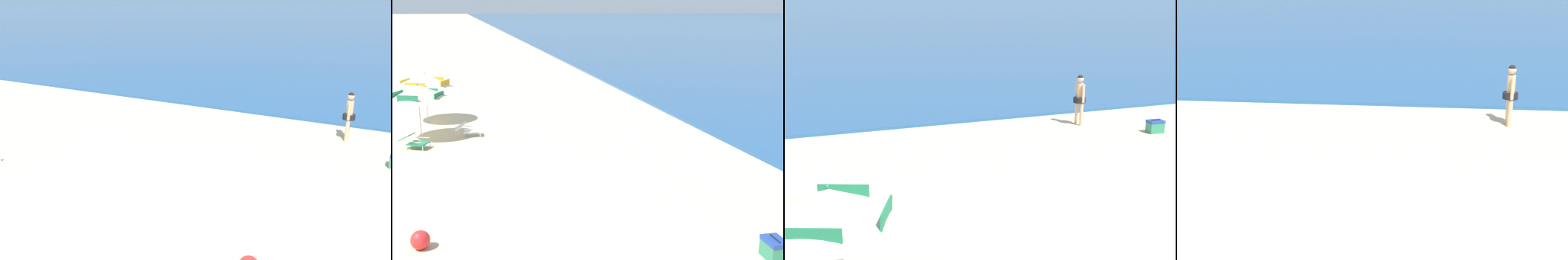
# 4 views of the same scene
# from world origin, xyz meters

# --- Properties ---
(beach_umbrella_striped_main) EXTENTS (2.84, 2.82, 2.01)m
(beach_umbrella_striped_main) POSITION_xyz_m (-5.52, 2.91, 1.70)
(beach_umbrella_striped_main) COLOR silver
(beach_umbrella_striped_main) RESTS_ON ground
(beach_umbrella_striped_second) EXTENTS (3.21, 3.22, 2.09)m
(beach_umbrella_striped_second) POSITION_xyz_m (-8.31, 2.98, 1.74)
(beach_umbrella_striped_second) COLOR silver
(beach_umbrella_striped_second) RESTS_ON ground
(lounge_chair_beside_umbrella) EXTENTS (0.59, 0.91, 0.52)m
(lounge_chair_beside_umbrella) POSITION_xyz_m (-5.47, 4.53, 0.27)
(lounge_chair_beside_umbrella) COLOR white
(lounge_chair_beside_umbrella) RESTS_ON ground
(lounge_chair_facing_sea) EXTENTS (0.85, 1.02, 0.52)m
(lounge_chair_facing_sea) POSITION_xyz_m (-4.27, 2.76, 0.27)
(lounge_chair_facing_sea) COLOR #1E7F56
(lounge_chair_facing_sea) RESTS_ON ground
(cooler_box) EXTENTS (0.52, 0.38, 0.43)m
(cooler_box) POSITION_xyz_m (5.24, 9.86, 0.20)
(cooler_box) COLOR #2D7F5B
(cooler_box) RESTS_ON ground
(beach_ball) EXTENTS (0.38, 0.38, 0.38)m
(beach_ball) POSITION_xyz_m (3.14, 3.42, 0.19)
(beach_ball) COLOR red
(beach_ball) RESTS_ON ground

